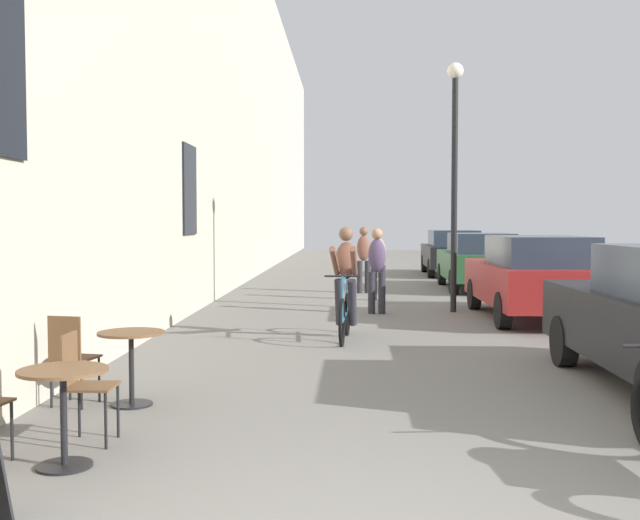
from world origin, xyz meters
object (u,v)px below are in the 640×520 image
street_lamp (455,155)px  cafe_chair_mid_toward_street (71,353)px  cafe_chair_near_toward_wall (82,379)px  parked_car_third (478,260)px  cafe_table_near (63,396)px  parked_car_fourth (452,252)px  pedestrian_far (364,256)px  pedestrian_mid (378,260)px  cafe_table_mid (131,352)px  pedestrian_near (377,266)px  parked_car_second (533,276)px  cyclist_on_bicycle (345,286)px

street_lamp → cafe_chair_mid_toward_street: bearing=-121.5°
cafe_chair_near_toward_wall → parked_car_third: (5.59, 13.95, 0.26)m
cafe_table_near → cafe_chair_near_toward_wall: 0.60m
parked_car_fourth → pedestrian_far: bearing=-115.7°
pedestrian_mid → cafe_chair_mid_toward_street: bearing=-108.6°
cafe_chair_near_toward_wall → pedestrian_mid: pedestrian_mid is taller
cafe_table_mid → pedestrian_near: (2.67, 7.36, 0.42)m
cafe_table_mid → street_lamp: bearing=61.4°
cafe_table_near → pedestrian_far: pedestrian_far is taller
cafe_table_near → parked_car_second: bearing=57.2°
cafe_table_mid → pedestrian_far: bearing=77.8°
street_lamp → parked_car_second: 2.87m
pedestrian_mid → parked_car_third: 3.94m
street_lamp → pedestrian_near: bearing=-167.0°
parked_car_second → parked_car_fourth: (0.12, 11.45, -0.01)m
pedestrian_mid → parked_car_fourth: bearing=71.0°
cafe_table_mid → pedestrian_far: (2.51, 11.62, 0.42)m
cyclist_on_bicycle → pedestrian_far: cyclist_on_bicycle is taller
parked_car_fourth → pedestrian_near: bearing=-105.4°
cyclist_on_bicycle → pedestrian_mid: size_ratio=1.07×
cafe_chair_near_toward_wall → cafe_chair_mid_toward_street: same height
parked_car_second → cyclist_on_bicycle: bearing=-145.0°
cafe_table_near → parked_car_fourth: size_ratio=0.17×
cafe_chair_mid_toward_street → cyclist_on_bicycle: size_ratio=0.51×
pedestrian_near → parked_car_fourth: (2.95, 10.73, -0.15)m
cyclist_on_bicycle → parked_car_third: cyclist_on_bicycle is taller
cafe_table_near → street_lamp: (4.16, 9.55, 2.59)m
cyclist_on_bicycle → parked_car_fourth: size_ratio=0.41×
pedestrian_far → street_lamp: street_lamp is taller
cafe_table_mid → cyclist_on_bicycle: size_ratio=0.41×
pedestrian_near → parked_car_second: size_ratio=0.39×
cafe_table_near → parked_car_third: (5.52, 14.54, 0.26)m
cafe_table_mid → cafe_chair_mid_toward_street: size_ratio=0.81×
pedestrian_near → cafe_chair_mid_toward_street: bearing=-113.5°
cafe_chair_mid_toward_street → parked_car_fourth: 19.19m
cafe_chair_mid_toward_street → pedestrian_far: 12.10m
cafe_table_mid → cyclist_on_bicycle: cyclist_on_bicycle is taller
cafe_table_near → cafe_chair_near_toward_wall: cafe_chair_near_toward_wall is taller
cafe_table_near → cyclist_on_bicycle: 6.40m
cafe_chair_near_toward_wall → cyclist_on_bicycle: cyclist_on_bicycle is taller
cafe_table_mid → parked_car_second: 8.62m
pedestrian_far → parked_car_third: bearing=19.6°
pedestrian_far → parked_car_second: pedestrian_far is taller
cafe_chair_near_toward_wall → pedestrian_near: bearing=72.6°
parked_car_third → parked_car_fourth: size_ratio=0.98×
cafe_chair_near_toward_wall → pedestrian_near: pedestrian_near is taller
cafe_chair_mid_toward_street → pedestrian_mid: 10.53m
cafe_table_mid → cafe_chair_mid_toward_street: 0.57m
cyclist_on_bicycle → pedestrian_near: bearing=79.1°
pedestrian_mid → parked_car_fourth: size_ratio=0.38×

